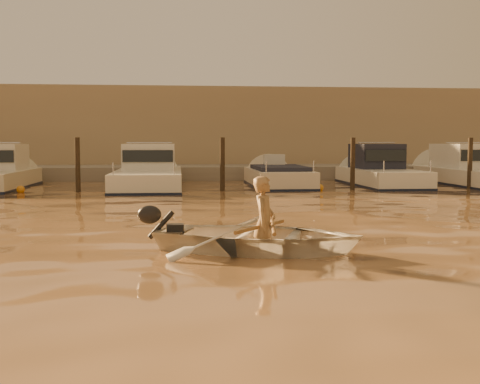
{
  "coord_description": "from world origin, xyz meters",
  "views": [
    {
      "loc": [
        -1.85,
        -8.62,
        1.83
      ],
      "look_at": [
        -0.52,
        4.28,
        0.75
      ],
      "focal_mm": 45.0,
      "sensor_mm": 36.0,
      "label": 1
    }
  ],
  "objects": [
    {
      "name": "oar_port",
      "position": [
        -0.29,
        1.19,
        0.42
      ],
      "size": [
        0.35,
        2.09,
        0.13
      ],
      "primitive_type": "cylinder",
      "rotation": [
        1.54,
        0.0,
        -0.14
      ],
      "color": "brown",
      "rests_on": "dinghy"
    },
    {
      "name": "piling_1",
      "position": [
        -5.5,
        13.8,
        0.9
      ],
      "size": [
        0.18,
        0.18,
        2.2
      ],
      "primitive_type": "cylinder",
      "color": "#2D2319",
      "rests_on": "ground_plane"
    },
    {
      "name": "piling_3",
      "position": [
        4.8,
        13.8,
        0.9
      ],
      "size": [
        0.18,
        0.18,
        2.2
      ],
      "primitive_type": "cylinder",
      "color": "#2D2319",
      "rests_on": "ground_plane"
    },
    {
      "name": "person",
      "position": [
        -0.43,
        1.24,
        0.48
      ],
      "size": [
        0.55,
        0.66,
        1.56
      ],
      "primitive_type": "imported",
      "rotation": [
        0.0,
        0.0,
        1.22
      ],
      "color": "#99744C",
      "rests_on": "dinghy"
    },
    {
      "name": "waterfront_building",
      "position": [
        0.0,
        27.0,
        2.4
      ],
      "size": [
        46.0,
        7.0,
        4.8
      ],
      "primitive_type": "cube",
      "color": "#9E8466",
      "rests_on": "quay"
    },
    {
      "name": "dinghy",
      "position": [
        -0.52,
        1.28,
        0.24
      ],
      "size": [
        4.11,
        3.52,
        0.72
      ],
      "primitive_type": "imported",
      "rotation": [
        0.0,
        0.0,
        1.22
      ],
      "color": "silver",
      "rests_on": "ground_plane"
    },
    {
      "name": "fender_d",
      "position": [
        3.47,
        13.58,
        0.1
      ],
      "size": [
        0.3,
        0.3,
        0.3
      ],
      "primitive_type": "sphere",
      "color": "orange",
      "rests_on": "ground_plane"
    },
    {
      "name": "moored_boat_2",
      "position": [
        -3.03,
        16.0,
        0.62
      ],
      "size": [
        2.59,
        8.57,
        1.75
      ],
      "primitive_type": null,
      "color": "white",
      "rests_on": "ground_plane"
    },
    {
      "name": "oar_starboard",
      "position": [
        -0.47,
        1.26,
        0.42
      ],
      "size": [
        1.1,
        1.85,
        0.13
      ],
      "primitive_type": "cylinder",
      "rotation": [
        1.54,
        0.0,
        -0.52
      ],
      "color": "brown",
      "rests_on": "dinghy"
    },
    {
      "name": "ground_plane",
      "position": [
        0.0,
        0.0,
        0.0
      ],
      "size": [
        160.0,
        160.0,
        0.0
      ],
      "primitive_type": "plane",
      "color": "brown",
      "rests_on": "ground"
    },
    {
      "name": "moored_boat_4",
      "position": [
        6.67,
        16.0,
        0.62
      ],
      "size": [
        2.26,
        6.97,
        1.75
      ],
      "primitive_type": null,
      "color": "white",
      "rests_on": "ground_plane"
    },
    {
      "name": "fender_b",
      "position": [
        -7.57,
        13.88,
        0.1
      ],
      "size": [
        0.3,
        0.3,
        0.3
      ],
      "primitive_type": "sphere",
      "color": "orange",
      "rests_on": "ground_plane"
    },
    {
      "name": "outboard_motor",
      "position": [
        -1.93,
        1.79,
        0.28
      ],
      "size": [
        0.98,
        0.68,
        0.7
      ],
      "primitive_type": null,
      "rotation": [
        0.0,
        0.0,
        -0.35
      ],
      "color": "black",
      "rests_on": "dinghy"
    },
    {
      "name": "piling_2",
      "position": [
        -0.2,
        13.8,
        0.9
      ],
      "size": [
        0.18,
        0.18,
        2.2
      ],
      "primitive_type": "cylinder",
      "color": "#2D2319",
      "rests_on": "ground_plane"
    },
    {
      "name": "quay",
      "position": [
        0.0,
        21.5,
        0.15
      ],
      "size": [
        52.0,
        4.0,
        1.0
      ],
      "primitive_type": "cube",
      "color": "gray",
      "rests_on": "ground_plane"
    },
    {
      "name": "fender_e",
      "position": [
        7.29,
        13.57,
        0.1
      ],
      "size": [
        0.3,
        0.3,
        0.3
      ],
      "primitive_type": "sphere",
      "color": "white",
      "rests_on": "ground_plane"
    },
    {
      "name": "moored_boat_3",
      "position": [
        2.28,
        16.0,
        0.22
      ],
      "size": [
        2.23,
        6.37,
        0.95
      ],
      "primitive_type": null,
      "color": "beige",
      "rests_on": "ground_plane"
    },
    {
      "name": "piling_4",
      "position": [
        9.5,
        13.8,
        0.9
      ],
      "size": [
        0.18,
        0.18,
        2.2
      ],
      "primitive_type": "cylinder",
      "color": "#2D2319",
      "rests_on": "ground_plane"
    },
    {
      "name": "moored_boat_5",
      "position": [
        10.87,
        16.0,
        0.62
      ],
      "size": [
        2.73,
        9.0,
        1.75
      ],
      "primitive_type": null,
      "color": "silver",
      "rests_on": "ground_plane"
    },
    {
      "name": "fender_c",
      "position": [
        -2.5,
        12.71,
        0.1
      ],
      "size": [
        0.3,
        0.3,
        0.3
      ],
      "primitive_type": "sphere",
      "color": "white",
      "rests_on": "ground_plane"
    }
  ]
}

